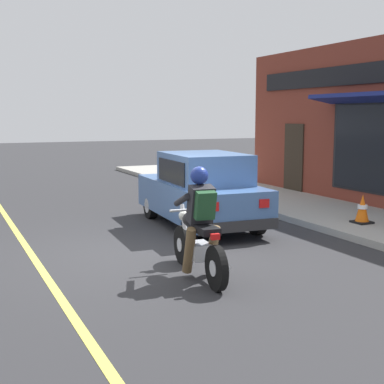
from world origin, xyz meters
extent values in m
plane|color=#2B2B2D|center=(0.00, 0.00, 0.00)|extent=(80.00, 80.00, 0.00)
cube|color=#9E9B93|center=(5.06, 3.00, 0.07)|extent=(2.60, 22.00, 0.14)
cube|color=#D1C64C|center=(-1.80, 3.00, 0.00)|extent=(0.12, 19.80, 0.01)
cube|color=maroon|center=(6.61, 1.99, 2.10)|extent=(0.50, 9.75, 4.20)
cube|color=#2D2319|center=(6.34, 4.67, 1.05)|extent=(0.04, 0.90, 2.10)
cube|color=black|center=(6.33, 1.99, 3.35)|extent=(0.06, 8.29, 0.50)
cylinder|color=black|center=(0.30, -0.77, 0.31)|extent=(0.16, 0.63, 0.62)
cylinder|color=silver|center=(0.30, -0.77, 0.31)|extent=(0.14, 0.23, 0.22)
cylinder|color=black|center=(0.17, -2.16, 0.31)|extent=(0.16, 0.63, 0.62)
cylinder|color=silver|center=(0.17, -2.16, 0.31)|extent=(0.14, 0.23, 0.22)
cube|color=silver|center=(0.23, -1.51, 0.39)|extent=(0.32, 0.42, 0.24)
ellipsoid|color=black|center=(0.25, -1.27, 0.80)|extent=(0.35, 0.55, 0.24)
cube|color=black|center=(0.21, -1.74, 0.76)|extent=(0.31, 0.58, 0.10)
cylinder|color=silver|center=(0.29, -0.87, 0.62)|extent=(0.10, 0.33, 0.68)
cylinder|color=silver|center=(0.28, -0.99, 0.91)|extent=(0.56, 0.09, 0.04)
sphere|color=silver|center=(0.29, -0.82, 0.79)|extent=(0.16, 0.16, 0.16)
cylinder|color=silver|center=(0.35, -1.93, 0.29)|extent=(0.13, 0.56, 0.08)
cube|color=red|center=(0.17, -2.11, 0.73)|extent=(0.13, 0.07, 0.08)
cylinder|color=brown|center=(0.04, -1.57, 0.43)|extent=(0.17, 0.36, 0.71)
cylinder|color=brown|center=(0.40, -1.60, 0.43)|extent=(0.17, 0.36, 0.71)
cube|color=#232328|center=(0.22, -1.56, 1.08)|extent=(0.37, 0.36, 0.57)
cylinder|color=#232328|center=(0.05, -1.31, 1.12)|extent=(0.14, 0.53, 0.26)
cylinder|color=#232328|center=(0.44, -1.34, 1.12)|extent=(0.14, 0.53, 0.26)
sphere|color=navy|center=(0.23, -1.50, 1.49)|extent=(0.26, 0.26, 0.26)
cube|color=#1E4728|center=(0.21, -1.72, 1.10)|extent=(0.30, 0.26, 0.42)
cylinder|color=black|center=(1.19, 3.01, 0.30)|extent=(0.22, 0.61, 0.60)
cylinder|color=silver|center=(1.19, 3.01, 0.30)|extent=(0.22, 0.34, 0.33)
cylinder|color=black|center=(2.63, 2.92, 0.30)|extent=(0.22, 0.61, 0.60)
cylinder|color=silver|center=(2.63, 2.92, 0.30)|extent=(0.22, 0.34, 0.33)
cylinder|color=black|center=(1.04, 0.61, 0.30)|extent=(0.22, 0.61, 0.60)
cylinder|color=silver|center=(1.04, 0.61, 0.30)|extent=(0.22, 0.34, 0.33)
cylinder|color=black|center=(2.48, 0.52, 0.30)|extent=(0.22, 0.61, 0.60)
cylinder|color=silver|center=(2.48, 0.52, 0.30)|extent=(0.22, 0.34, 0.33)
cube|color=#42669E|center=(1.83, 1.77, 0.60)|extent=(1.87, 3.80, 0.70)
cube|color=#42669E|center=(1.82, 1.52, 1.24)|extent=(1.56, 1.99, 0.66)
cube|color=black|center=(1.87, 2.38, 1.19)|extent=(1.34, 0.43, 0.51)
cube|color=black|center=(1.10, 1.56, 1.22)|extent=(0.12, 1.52, 0.46)
cube|color=black|center=(2.54, 1.47, 1.22)|extent=(0.12, 1.52, 0.46)
cube|color=silver|center=(1.44, 3.65, 0.72)|extent=(0.24, 0.05, 0.14)
cube|color=red|center=(1.21, -0.06, 0.74)|extent=(0.20, 0.05, 0.16)
cube|color=silver|center=(2.46, 3.59, 0.72)|extent=(0.24, 0.05, 0.14)
cube|color=red|center=(2.23, -0.12, 0.74)|extent=(0.20, 0.05, 0.16)
cube|color=#28282B|center=(1.95, 3.59, 0.35)|extent=(1.61, 0.22, 0.20)
cube|color=#28282B|center=(1.72, -0.06, 0.35)|extent=(1.61, 0.22, 0.20)
cube|color=black|center=(4.69, -0.01, 0.16)|extent=(0.36, 0.36, 0.04)
cone|color=orange|center=(4.69, -0.01, 0.46)|extent=(0.28, 0.28, 0.56)
cylinder|color=white|center=(4.69, -0.01, 0.48)|extent=(0.20, 0.20, 0.08)
camera|label=1|loc=(-3.08, -8.30, 2.34)|focal=50.00mm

